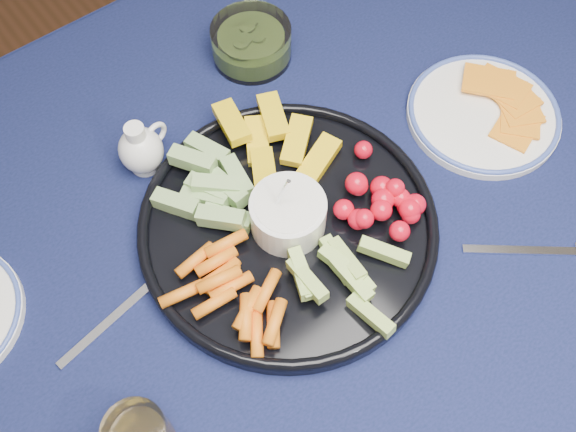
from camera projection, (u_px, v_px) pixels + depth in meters
dining_table at (327, 236)px, 0.96m from camera, size 1.67×1.07×0.75m
crudite_platter at (286, 222)px, 0.84m from camera, size 0.40×0.40×0.13m
creamer_pitcher at (141, 149)px, 0.88m from camera, size 0.08×0.06×0.09m
pickle_bowl at (252, 44)px, 1.00m from camera, size 0.12×0.12×0.06m
cheese_plate at (484, 112)px, 0.95m from camera, size 0.23×0.23×0.03m
fork_left at (130, 304)px, 0.81m from camera, size 0.19×0.05×0.00m
fork_right at (547, 251)px, 0.85m from camera, size 0.16×0.13×0.00m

